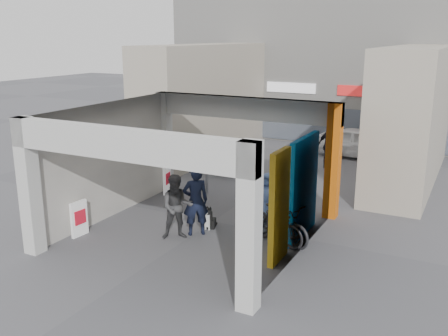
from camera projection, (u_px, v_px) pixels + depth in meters
The scene contains 21 objects.
ground at pixel (213, 221), 14.91m from camera, with size 90.00×90.00×0.00m, color #535358.
arcade_canopy at pixel (215, 154), 13.37m from camera, with size 6.40×6.45×6.40m.
far_building at pixel (342, 63), 25.88m from camera, with size 18.00×4.08×8.00m.
plaza_bldg_left at pixel (205, 101), 22.70m from camera, with size 2.00×9.00×5.00m, color #A39A87.
plaza_bldg_right at pixel (413, 115), 18.69m from camera, with size 2.00×9.00×5.00m, color #A39A87.
bollard_left at pixel (206, 182), 17.36m from camera, with size 0.09×0.09×0.89m, color gray.
bollard_center at pixel (246, 185), 16.95m from camera, with size 0.09×0.09×0.89m, color gray.
bollard_right at pixel (291, 192), 16.35m from camera, with size 0.09×0.09×0.84m, color gray.
advert_board_near at pixel (79, 218), 13.73m from camera, with size 0.14×0.55×1.00m.
advert_board_far at pixel (167, 179), 17.44m from camera, with size 0.19×0.55×1.00m.
cafe_set at pixel (238, 166), 19.86m from camera, with size 1.54×1.24×0.93m.
produce_stand at pixel (222, 164), 20.28m from camera, with size 1.18×0.64×0.77m.
crate_stack at pixel (310, 164), 20.42m from camera, with size 0.49×0.41×0.56m.
border_collie at pixel (209, 219), 14.31m from camera, with size 0.25×0.50×0.69m.
man_with_dog at pixel (196, 201), 13.71m from camera, with size 0.72×0.47×1.96m, color black.
man_back_turned at pixel (177, 207), 13.48m from camera, with size 0.87×0.68×1.79m, color #363739.
man_elderly at pixel (268, 198), 14.70m from camera, with size 0.74×0.48×1.51m, color #51679D.
man_crates at pixel (330, 146), 20.60m from camera, with size 1.12×0.46×1.90m, color black.
bicycle_front at pixel (279, 223), 13.33m from camera, with size 0.72×2.05×1.08m, color black.
bicycle_rear at pixel (277, 225), 13.18m from camera, with size 0.50×1.76×1.06m, color black.
white_van at pixel (364, 143), 22.39m from camera, with size 1.62×4.03×1.37m, color white.
Camera 1 is at (6.74, -12.27, 5.40)m, focal length 40.00 mm.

